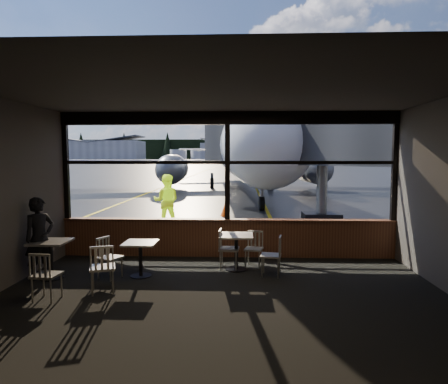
# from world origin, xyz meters

# --- Properties ---
(ground_plane) EXTENTS (520.00, 520.00, 0.00)m
(ground_plane) POSITION_xyz_m (0.00, 120.00, 0.00)
(ground_plane) COLOR black
(ground_plane) RESTS_ON ground
(carpet_floor) EXTENTS (8.00, 6.00, 0.01)m
(carpet_floor) POSITION_xyz_m (0.00, -3.00, 0.01)
(carpet_floor) COLOR black
(carpet_floor) RESTS_ON ground
(ceiling) EXTENTS (8.00, 6.00, 0.04)m
(ceiling) POSITION_xyz_m (0.00, -3.00, 3.50)
(ceiling) COLOR #38332D
(ceiling) RESTS_ON ground
(wall_back) EXTENTS (8.00, 0.04, 3.50)m
(wall_back) POSITION_xyz_m (0.00, -6.00, 1.75)
(wall_back) COLOR #474039
(wall_back) RESTS_ON ground
(window_sill) EXTENTS (8.00, 0.28, 0.90)m
(window_sill) POSITION_xyz_m (0.00, 0.00, 0.45)
(window_sill) COLOR #552C19
(window_sill) RESTS_ON ground
(window_header) EXTENTS (8.00, 0.18, 0.30)m
(window_header) POSITION_xyz_m (0.00, 0.00, 3.35)
(window_header) COLOR black
(window_header) RESTS_ON ground
(mullion_left) EXTENTS (0.12, 0.12, 2.60)m
(mullion_left) POSITION_xyz_m (-3.95, 0.00, 2.20)
(mullion_left) COLOR black
(mullion_left) RESTS_ON ground
(mullion_centre) EXTENTS (0.12, 0.12, 2.60)m
(mullion_centre) POSITION_xyz_m (0.00, 0.00, 2.20)
(mullion_centre) COLOR black
(mullion_centre) RESTS_ON ground
(mullion_right) EXTENTS (0.12, 0.12, 2.60)m
(mullion_right) POSITION_xyz_m (3.95, 0.00, 2.20)
(mullion_right) COLOR black
(mullion_right) RESTS_ON ground
(window_transom) EXTENTS (8.00, 0.10, 0.08)m
(window_transom) POSITION_xyz_m (0.00, 0.00, 2.30)
(window_transom) COLOR black
(window_transom) RESTS_ON ground
(airliner) EXTENTS (32.49, 38.05, 11.00)m
(airliner) POSITION_xyz_m (0.41, 20.60, 5.50)
(airliner) COLOR white
(airliner) RESTS_ON ground_plane
(jet_bridge) EXTENTS (8.38, 10.25, 4.47)m
(jet_bridge) POSITION_xyz_m (3.60, 5.50, 2.24)
(jet_bridge) COLOR #2D2D2F
(jet_bridge) RESTS_ON ground_plane
(cafe_table_near) EXTENTS (0.70, 0.70, 0.77)m
(cafe_table_near) POSITION_xyz_m (0.23, -1.15, 0.39)
(cafe_table_near) COLOR gray
(cafe_table_near) RESTS_ON carpet_floor
(cafe_table_mid) EXTENTS (0.65, 0.65, 0.71)m
(cafe_table_mid) POSITION_xyz_m (-1.70, -1.72, 0.36)
(cafe_table_mid) COLOR #9E9991
(cafe_table_mid) RESTS_ON carpet_floor
(cafe_table_left) EXTENTS (0.70, 0.70, 0.77)m
(cafe_table_left) POSITION_xyz_m (-3.45, -1.94, 0.39)
(cafe_table_left) COLOR gray
(cafe_table_left) RESTS_ON carpet_floor
(chair_near_e) EXTENTS (0.53, 0.53, 0.84)m
(chair_near_e) POSITION_xyz_m (0.94, -1.57, 0.42)
(chair_near_e) COLOR #B0AC9F
(chair_near_e) RESTS_ON carpet_floor
(chair_near_w) EXTENTS (0.51, 0.51, 0.88)m
(chair_near_w) POSITION_xyz_m (0.07, -1.11, 0.44)
(chair_near_w) COLOR #B1ABA0
(chair_near_w) RESTS_ON carpet_floor
(chair_near_n) EXTENTS (0.52, 0.52, 0.79)m
(chair_near_n) POSITION_xyz_m (0.61, -0.90, 0.40)
(chair_near_n) COLOR #AFAB9E
(chair_near_n) RESTS_ON carpet_floor
(chair_mid_s) EXTENTS (0.62, 0.62, 0.90)m
(chair_mid_s) POSITION_xyz_m (-2.14, -2.70, 0.45)
(chair_mid_s) COLOR #A9A499
(chair_mid_s) RESTS_ON carpet_floor
(chair_mid_w) EXTENTS (0.61, 0.61, 0.84)m
(chair_mid_w) POSITION_xyz_m (-2.29, -1.87, 0.42)
(chair_mid_w) COLOR beige
(chair_mid_w) RESTS_ON carpet_floor
(chair_left_s) EXTENTS (0.51, 0.51, 0.86)m
(chair_left_s) POSITION_xyz_m (-2.95, -3.12, 0.43)
(chair_left_s) COLOR #BAB5A8
(chair_left_s) RESTS_ON carpet_floor
(passenger) EXTENTS (0.67, 0.71, 1.64)m
(passenger) POSITION_xyz_m (-3.67, -1.94, 0.82)
(passenger) COLOR black
(passenger) RESTS_ON carpet_floor
(ground_crew) EXTENTS (0.93, 0.74, 1.84)m
(ground_crew) POSITION_xyz_m (-2.25, 3.99, 0.92)
(ground_crew) COLOR #BFF219
(ground_crew) RESTS_ON ground_plane
(cone_nose) EXTENTS (0.39, 0.39, 0.54)m
(cone_nose) POSITION_xyz_m (-0.33, 6.73, 0.27)
(cone_nose) COLOR #FF4108
(cone_nose) RESTS_ON ground_plane
(hangar_left) EXTENTS (45.00, 18.00, 11.00)m
(hangar_left) POSITION_xyz_m (-70.00, 180.00, 5.50)
(hangar_left) COLOR silver
(hangar_left) RESTS_ON ground_plane
(hangar_mid) EXTENTS (38.00, 15.00, 10.00)m
(hangar_mid) POSITION_xyz_m (0.00, 185.00, 5.00)
(hangar_mid) COLOR silver
(hangar_mid) RESTS_ON ground_plane
(hangar_right) EXTENTS (50.00, 20.00, 12.00)m
(hangar_right) POSITION_xyz_m (60.00, 178.00, 6.00)
(hangar_right) COLOR silver
(hangar_right) RESTS_ON ground_plane
(fuel_tank_a) EXTENTS (8.00, 8.00, 6.00)m
(fuel_tank_a) POSITION_xyz_m (-30.00, 182.00, 3.00)
(fuel_tank_a) COLOR silver
(fuel_tank_a) RESTS_ON ground_plane
(fuel_tank_b) EXTENTS (8.00, 8.00, 6.00)m
(fuel_tank_b) POSITION_xyz_m (-20.00, 182.00, 3.00)
(fuel_tank_b) COLOR silver
(fuel_tank_b) RESTS_ON ground_plane
(fuel_tank_c) EXTENTS (8.00, 8.00, 6.00)m
(fuel_tank_c) POSITION_xyz_m (-10.00, 182.00, 3.00)
(fuel_tank_c) COLOR silver
(fuel_tank_c) RESTS_ON ground_plane
(treeline) EXTENTS (360.00, 3.00, 12.00)m
(treeline) POSITION_xyz_m (0.00, 210.00, 6.00)
(treeline) COLOR black
(treeline) RESTS_ON ground_plane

